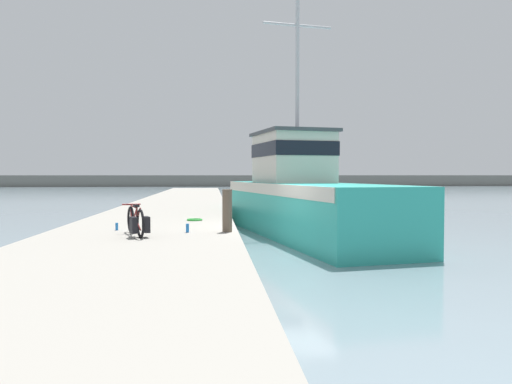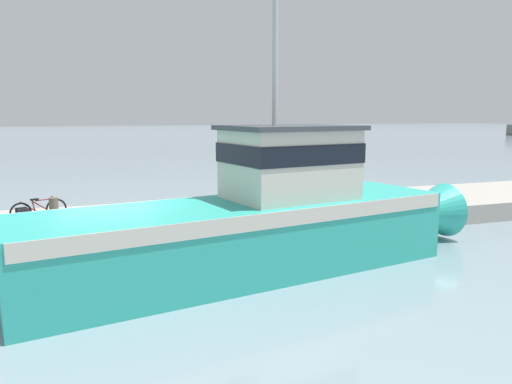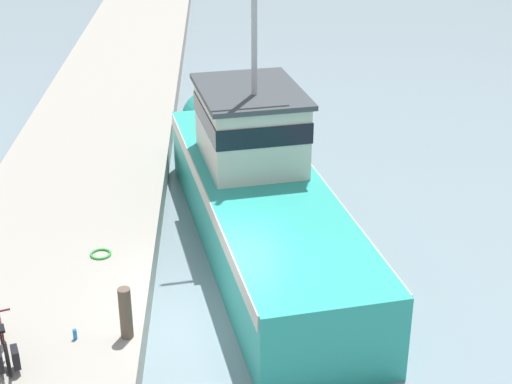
% 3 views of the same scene
% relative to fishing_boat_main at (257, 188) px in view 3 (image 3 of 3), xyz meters
% --- Properties ---
extents(ground_plane, '(320.00, 320.00, 0.00)m').
position_rel_fishing_boat_main_xyz_m(ground_plane, '(-1.06, -3.85, -1.36)').
color(ground_plane, gray).
extents(dock_pier, '(4.76, 80.00, 0.70)m').
position_rel_fishing_boat_main_xyz_m(dock_pier, '(-4.82, -3.85, -1.01)').
color(dock_pier, '#A39E93').
rests_on(dock_pier, ground_plane).
extents(fishing_boat_main, '(4.82, 13.24, 8.66)m').
position_rel_fishing_boat_main_xyz_m(fishing_boat_main, '(0.00, 0.00, 0.00)').
color(fishing_boat_main, teal).
rests_on(fishing_boat_main, ground_plane).
extents(bicycle_touring, '(0.78, 1.62, 0.72)m').
position_rel_fishing_boat_main_xyz_m(bicycle_touring, '(-4.81, -5.84, -0.33)').
color(bicycle_touring, black).
rests_on(bicycle_touring, dock_pier).
extents(mooring_post, '(0.24, 0.24, 1.05)m').
position_rel_fishing_boat_main_xyz_m(mooring_post, '(-2.72, -5.15, -0.13)').
color(mooring_post, brown).
rests_on(mooring_post, dock_pier).
extents(hose_coil, '(0.48, 0.48, 0.05)m').
position_rel_fishing_boat_main_xyz_m(hose_coil, '(-3.63, -1.99, -0.63)').
color(hose_coil, green).
rests_on(hose_coil, dock_pier).
extents(water_bottle_by_bike, '(0.08, 0.08, 0.22)m').
position_rel_fishing_boat_main_xyz_m(water_bottle_by_bike, '(-3.69, -5.19, -0.55)').
color(water_bottle_by_bike, blue).
rests_on(water_bottle_by_bike, dock_pier).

